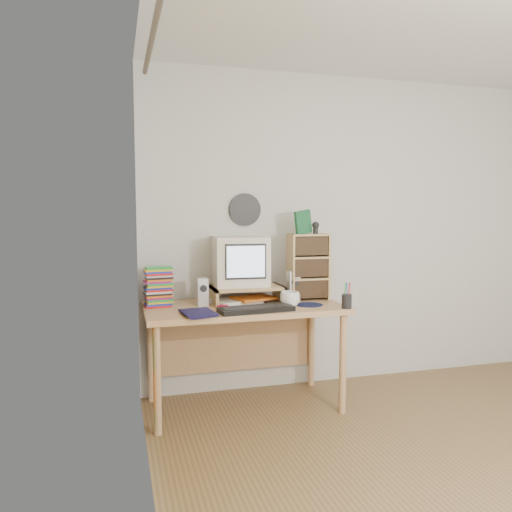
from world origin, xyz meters
TOP-DOWN VIEW (x-y plane):
  - floor at (0.00, 0.00)m, footprint 3.50×3.50m
  - back_wall at (0.00, 1.75)m, footprint 3.50×0.00m
  - left_wall at (-1.75, 0.00)m, footprint 0.00×3.50m
  - curtain at (-1.71, 0.48)m, footprint 0.00×2.20m
  - wall_disc at (-0.93, 1.73)m, footprint 0.25×0.02m
  - desk at (-1.03, 1.44)m, footprint 1.40×0.70m
  - monitor_riser at (-0.98, 1.48)m, footprint 0.52×0.30m
  - crt_monitor at (-1.01, 1.53)m, footprint 0.41×0.41m
  - speaker_left at (-1.32, 1.45)m, footprint 0.08×0.08m
  - speaker_right at (-0.63, 1.46)m, footprint 0.08×0.08m
  - keyboard at (-1.01, 1.14)m, footprint 0.52×0.21m
  - dvd_stack at (-1.62, 1.50)m, footprint 0.19×0.14m
  - cd_rack at (-0.50, 1.48)m, footprint 0.30×0.17m
  - mug at (-0.74, 1.23)m, footprint 0.16×0.16m
  - diary at (-1.50, 1.13)m, footprint 0.26×0.21m
  - mousepad at (-0.58, 1.26)m, footprint 0.22×0.22m
  - pen_cup at (-0.38, 1.07)m, footprint 0.09×0.09m
  - papers at (-1.02, 1.48)m, footprint 0.39×0.34m
  - red_box at (-1.22, 1.22)m, footprint 0.08×0.06m
  - game_box at (-0.55, 1.47)m, footprint 0.14×0.07m
  - webcam at (-0.45, 1.47)m, footprint 0.06×0.06m

SIDE VIEW (x-z plane):
  - floor at x=0.00m, z-range 0.00..0.00m
  - desk at x=-1.03m, z-range 0.24..0.99m
  - mousepad at x=-0.58m, z-range 0.75..0.75m
  - keyboard at x=-1.01m, z-range 0.75..0.78m
  - red_box at x=-1.22m, z-range 0.75..0.79m
  - papers at x=-1.02m, z-range 0.75..0.79m
  - diary at x=-1.50m, z-range 0.75..0.80m
  - mug at x=-0.74m, z-range 0.75..0.86m
  - pen_cup at x=-0.38m, z-range 0.75..0.89m
  - monitor_riser at x=-0.98m, z-range 0.78..0.90m
  - speaker_left at x=-1.32m, z-range 0.75..0.95m
  - speaker_right at x=-0.63m, z-range 0.75..0.97m
  - dvd_stack at x=-1.62m, z-range 0.75..1.00m
  - cd_rack at x=-0.50m, z-range 0.75..1.25m
  - crt_monitor at x=-1.01m, z-range 0.87..1.23m
  - curtain at x=-1.71m, z-range 0.05..2.25m
  - back_wall at x=0.00m, z-range -0.50..3.00m
  - left_wall at x=-1.75m, z-range -0.50..3.00m
  - webcam at x=-0.45m, z-range 1.25..1.34m
  - game_box at x=-0.55m, z-range 1.25..1.42m
  - wall_disc at x=-0.93m, z-range 1.30..1.55m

